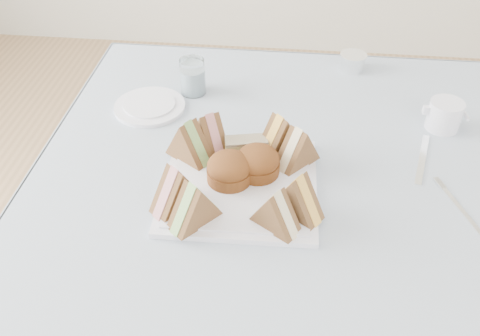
# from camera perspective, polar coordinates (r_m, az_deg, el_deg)

# --- Properties ---
(table) EXTENTS (0.90, 0.90, 0.74)m
(table) POSITION_cam_1_polar(r_m,az_deg,el_deg) (1.36, 3.73, -12.34)
(table) COLOR brown
(table) RESTS_ON floor
(tablecloth) EXTENTS (1.02, 1.02, 0.01)m
(tablecloth) POSITION_cam_1_polar(r_m,az_deg,el_deg) (1.09, 4.55, -0.21)
(tablecloth) COLOR #AEBCCC
(tablecloth) RESTS_ON table
(serving_plate) EXTENTS (0.30, 0.30, 0.01)m
(serving_plate) POSITION_cam_1_polar(r_m,az_deg,el_deg) (1.04, -0.00, -1.87)
(serving_plate) COLOR white
(serving_plate) RESTS_ON tablecloth
(sandwich_fl_a) EXTENTS (0.10, 0.11, 0.09)m
(sandwich_fl_a) POSITION_cam_1_polar(r_m,az_deg,el_deg) (0.97, -6.78, -2.03)
(sandwich_fl_a) COLOR brown
(sandwich_fl_a) RESTS_ON serving_plate
(sandwich_fl_b) EXTENTS (0.10, 0.10, 0.09)m
(sandwich_fl_b) POSITION_cam_1_polar(r_m,az_deg,el_deg) (0.94, -4.92, -3.75)
(sandwich_fl_b) COLOR brown
(sandwich_fl_b) RESTS_ON serving_plate
(sandwich_fr_a) EXTENTS (0.11, 0.09, 0.09)m
(sandwich_fr_a) POSITION_cam_1_polar(r_m,az_deg,el_deg) (0.95, 6.17, -2.84)
(sandwich_fr_a) COLOR brown
(sandwich_fr_a) RESTS_ON serving_plate
(sandwich_fr_b) EXTENTS (0.10, 0.09, 0.08)m
(sandwich_fr_b) POSITION_cam_1_polar(r_m,az_deg,el_deg) (0.93, 3.84, -4.40)
(sandwich_fr_b) COLOR brown
(sandwich_fr_b) RESTS_ON serving_plate
(sandwich_bl_a) EXTENTS (0.11, 0.10, 0.09)m
(sandwich_bl_a) POSITION_cam_1_polar(r_m,az_deg,el_deg) (1.08, -5.47, 3.00)
(sandwich_bl_a) COLOR brown
(sandwich_bl_a) RESTS_ON serving_plate
(sandwich_bl_b) EXTENTS (0.09, 0.10, 0.08)m
(sandwich_bl_b) POSITION_cam_1_polar(r_m,az_deg,el_deg) (1.10, -3.23, 3.96)
(sandwich_bl_b) COLOR brown
(sandwich_bl_b) RESTS_ON serving_plate
(sandwich_br_a) EXTENTS (0.10, 0.10, 0.09)m
(sandwich_br_a) POSITION_cam_1_polar(r_m,az_deg,el_deg) (1.06, 6.17, 2.33)
(sandwich_br_a) COLOR brown
(sandwich_br_a) RESTS_ON serving_plate
(sandwich_br_b) EXTENTS (0.10, 0.10, 0.09)m
(sandwich_br_b) POSITION_cam_1_polar(r_m,az_deg,el_deg) (1.09, 4.21, 3.66)
(sandwich_br_b) COLOR brown
(sandwich_br_b) RESTS_ON serving_plate
(scone_left) EXTENTS (0.10, 0.10, 0.06)m
(scone_left) POSITION_cam_1_polar(r_m,az_deg,el_deg) (1.02, -1.16, -0.11)
(scone_left) COLOR brown
(scone_left) RESTS_ON serving_plate
(scone_right) EXTENTS (0.12, 0.12, 0.06)m
(scone_right) POSITION_cam_1_polar(r_m,az_deg,el_deg) (1.04, 1.89, 0.64)
(scone_right) COLOR brown
(scone_right) RESTS_ON serving_plate
(pastry_slice) EXTENTS (0.09, 0.05, 0.04)m
(pastry_slice) POSITION_cam_1_polar(r_m,az_deg,el_deg) (1.09, 0.67, 2.27)
(pastry_slice) COLOR #E3D880
(pastry_slice) RESTS_ON serving_plate
(side_plate) EXTENTS (0.20, 0.20, 0.01)m
(side_plate) POSITION_cam_1_polar(r_m,az_deg,el_deg) (1.29, -9.60, 6.49)
(side_plate) COLOR white
(side_plate) RESTS_ON tablecloth
(water_glass) EXTENTS (0.08, 0.08, 0.09)m
(water_glass) POSITION_cam_1_polar(r_m,az_deg,el_deg) (1.31, -5.07, 9.69)
(water_glass) COLOR white
(water_glass) RESTS_ON tablecloth
(tea_strainer) EXTENTS (0.09, 0.09, 0.04)m
(tea_strainer) POSITION_cam_1_polar(r_m,az_deg,el_deg) (1.45, 11.92, 10.94)
(tea_strainer) COLOR white
(tea_strainer) RESTS_ON tablecloth
(knife) EXTENTS (0.06, 0.17, 0.00)m
(knife) POSITION_cam_1_polar(r_m,az_deg,el_deg) (1.17, 18.86, 0.91)
(knife) COLOR white
(knife) RESTS_ON tablecloth
(fork) EXTENTS (0.07, 0.15, 0.00)m
(fork) POSITION_cam_1_polar(r_m,az_deg,el_deg) (1.07, 23.11, -4.89)
(fork) COLOR white
(fork) RESTS_ON tablecloth
(creamer_jug) EXTENTS (0.08, 0.08, 0.07)m
(creamer_jug) POSITION_cam_1_polar(r_m,az_deg,el_deg) (1.27, 20.98, 5.28)
(creamer_jug) COLOR white
(creamer_jug) RESTS_ON tablecloth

